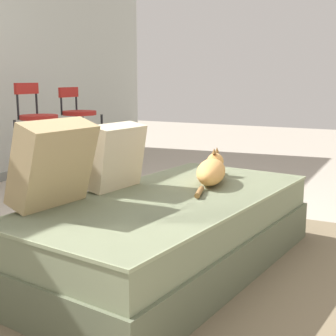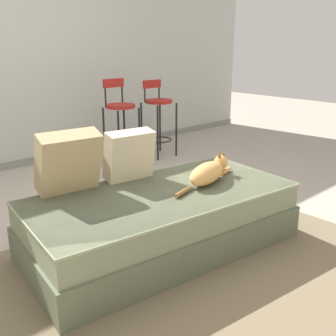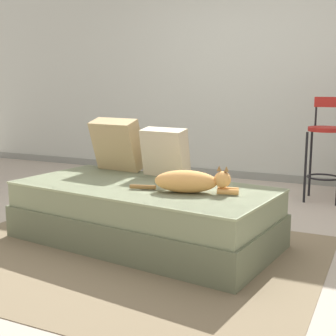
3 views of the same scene
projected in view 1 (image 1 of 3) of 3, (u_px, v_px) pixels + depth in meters
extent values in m
plane|color=#A89E8E|center=(113.00, 256.00, 2.83)|extent=(16.00, 16.00, 0.00)
cube|color=#75664C|center=(221.00, 277.00, 2.52)|extent=(2.58, 2.02, 0.01)
cube|color=#636B50|center=(172.00, 248.00, 2.63)|extent=(1.98, 1.14, 0.24)
cube|color=gray|center=(172.00, 212.00, 2.59)|extent=(1.94, 1.10, 0.18)
cube|color=#98A47B|center=(172.00, 197.00, 2.57)|extent=(1.95, 1.11, 0.02)
cube|color=tan|center=(53.00, 164.00, 2.31)|extent=(0.44, 0.31, 0.44)
cube|color=beige|center=(116.00, 156.00, 2.70)|extent=(0.38, 0.23, 0.38)
ellipsoid|color=tan|center=(211.00, 172.00, 2.84)|extent=(0.45, 0.28, 0.15)
sphere|color=tan|center=(215.00, 161.00, 3.07)|extent=(0.11, 0.11, 0.11)
cone|color=brown|center=(214.00, 151.00, 3.04)|extent=(0.03, 0.03, 0.04)
cone|color=brown|center=(217.00, 150.00, 3.08)|extent=(0.03, 0.03, 0.04)
cylinder|color=tan|center=(220.00, 172.00, 3.11)|extent=(0.14, 0.07, 0.04)
cylinder|color=tan|center=(211.00, 171.00, 3.13)|extent=(0.14, 0.07, 0.04)
cylinder|color=brown|center=(199.00, 192.00, 2.57)|extent=(0.18, 0.08, 0.03)
cylinder|color=black|center=(42.00, 161.00, 4.10)|extent=(0.02, 0.02, 0.69)
cylinder|color=black|center=(65.00, 156.00, 4.36)|extent=(0.02, 0.02, 0.69)
cylinder|color=black|center=(17.00, 158.00, 4.23)|extent=(0.02, 0.02, 0.69)
cylinder|color=black|center=(40.00, 153.00, 4.50)|extent=(0.02, 0.02, 0.69)
torus|color=black|center=(42.00, 168.00, 4.32)|extent=(0.32, 0.32, 0.02)
cylinder|color=maroon|center=(39.00, 117.00, 4.23)|extent=(0.34, 0.34, 0.04)
cylinder|color=black|center=(18.00, 104.00, 4.16)|extent=(0.02, 0.02, 0.28)
cylinder|color=black|center=(37.00, 103.00, 4.37)|extent=(0.02, 0.02, 0.28)
cube|color=maroon|center=(27.00, 88.00, 4.24)|extent=(0.28, 0.03, 0.10)
cylinder|color=black|center=(84.00, 152.00, 4.61)|extent=(0.02, 0.02, 0.69)
cylinder|color=black|center=(102.00, 147.00, 4.88)|extent=(0.02, 0.02, 0.69)
cylinder|color=black|center=(58.00, 149.00, 4.75)|extent=(0.02, 0.02, 0.69)
cylinder|color=black|center=(78.00, 146.00, 5.03)|extent=(0.02, 0.02, 0.69)
torus|color=black|center=(81.00, 161.00, 4.84)|extent=(0.34, 0.34, 0.02)
cylinder|color=maroon|center=(80.00, 113.00, 4.75)|extent=(0.34, 0.34, 0.04)
cylinder|color=black|center=(61.00, 104.00, 4.68)|extent=(0.02, 0.02, 0.23)
cylinder|color=black|center=(76.00, 103.00, 4.89)|extent=(0.02, 0.02, 0.23)
cube|color=maroon|center=(69.00, 92.00, 4.77)|extent=(0.28, 0.03, 0.10)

